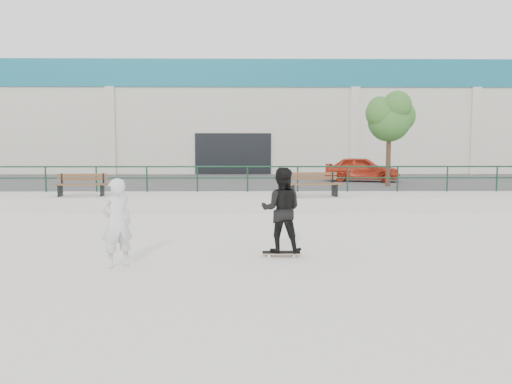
{
  "coord_description": "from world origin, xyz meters",
  "views": [
    {
      "loc": [
        1.07,
        -9.01,
        2.25
      ],
      "look_at": [
        1.22,
        2.0,
        1.27
      ],
      "focal_mm": 35.0,
      "sensor_mm": 36.0,
      "label": 1
    }
  ],
  "objects_px": {
    "red_car": "(362,169)",
    "skateboard": "(281,253)",
    "tree": "(390,116)",
    "standing_skater": "(281,210)",
    "bench_left": "(82,185)",
    "bench_right": "(313,184)",
    "seated_skater": "(117,223)"
  },
  "relations": [
    {
      "from": "bench_right",
      "to": "seated_skater",
      "type": "distance_m",
      "value": 9.72
    },
    {
      "from": "red_car",
      "to": "standing_skater",
      "type": "bearing_deg",
      "value": 179.24
    },
    {
      "from": "seated_skater",
      "to": "bench_right",
      "type": "bearing_deg",
      "value": -153.27
    },
    {
      "from": "skateboard",
      "to": "standing_skater",
      "type": "height_order",
      "value": "standing_skater"
    },
    {
      "from": "seated_skater",
      "to": "standing_skater",
      "type": "bearing_deg",
      "value": 161.9
    },
    {
      "from": "red_car",
      "to": "skateboard",
      "type": "bearing_deg",
      "value": 179.24
    },
    {
      "from": "tree",
      "to": "red_car",
      "type": "bearing_deg",
      "value": 98.21
    },
    {
      "from": "tree",
      "to": "seated_skater",
      "type": "xyz_separation_m",
      "value": [
        -8.83,
        -13.22,
        -2.84
      ]
    },
    {
      "from": "bench_left",
      "to": "tree",
      "type": "xyz_separation_m",
      "value": [
        12.42,
        4.45,
        2.78
      ]
    },
    {
      "from": "tree",
      "to": "standing_skater",
      "type": "xyz_separation_m",
      "value": [
        -5.67,
        -12.33,
        -2.71
      ]
    },
    {
      "from": "tree",
      "to": "standing_skater",
      "type": "height_order",
      "value": "tree"
    },
    {
      "from": "tree",
      "to": "red_car",
      "type": "relative_size",
      "value": 1.12
    },
    {
      "from": "standing_skater",
      "to": "bench_right",
      "type": "bearing_deg",
      "value": -95.06
    },
    {
      "from": "bench_right",
      "to": "red_car",
      "type": "distance_m",
      "value": 8.82
    },
    {
      "from": "red_car",
      "to": "skateboard",
      "type": "relative_size",
      "value": 4.87
    },
    {
      "from": "tree",
      "to": "standing_skater",
      "type": "bearing_deg",
      "value": -114.68
    },
    {
      "from": "tree",
      "to": "seated_skater",
      "type": "bearing_deg",
      "value": -123.74
    },
    {
      "from": "standing_skater",
      "to": "tree",
      "type": "bearing_deg",
      "value": -107.7
    },
    {
      "from": "bench_left",
      "to": "bench_right",
      "type": "distance_m",
      "value": 8.37
    },
    {
      "from": "bench_left",
      "to": "seated_skater",
      "type": "relative_size",
      "value": 1.08
    },
    {
      "from": "red_car",
      "to": "bench_left",
      "type": "bearing_deg",
      "value": 140.57
    },
    {
      "from": "bench_right",
      "to": "skateboard",
      "type": "xyz_separation_m",
      "value": [
        -1.62,
        -7.57,
        -0.86
      ]
    },
    {
      "from": "bench_left",
      "to": "standing_skater",
      "type": "relative_size",
      "value": 1.04
    },
    {
      "from": "red_car",
      "to": "seated_skater",
      "type": "xyz_separation_m",
      "value": [
        -8.36,
        -16.52,
        -0.31
      ]
    },
    {
      "from": "skateboard",
      "to": "standing_skater",
      "type": "relative_size",
      "value": 0.45
    },
    {
      "from": "standing_skater",
      "to": "red_car",
      "type": "bearing_deg",
      "value": -101.4
    },
    {
      "from": "skateboard",
      "to": "bench_right",
      "type": "bearing_deg",
      "value": 77.76
    },
    {
      "from": "bench_left",
      "to": "skateboard",
      "type": "bearing_deg",
      "value": -54.13
    },
    {
      "from": "skateboard",
      "to": "standing_skater",
      "type": "distance_m",
      "value": 0.9
    },
    {
      "from": "skateboard",
      "to": "seated_skater",
      "type": "xyz_separation_m",
      "value": [
        -3.16,
        -0.89,
        0.77
      ]
    },
    {
      "from": "bench_right",
      "to": "tree",
      "type": "xyz_separation_m",
      "value": [
        4.05,
        4.76,
        2.75
      ]
    },
    {
      "from": "standing_skater",
      "to": "seated_skater",
      "type": "distance_m",
      "value": 3.29
    }
  ]
}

